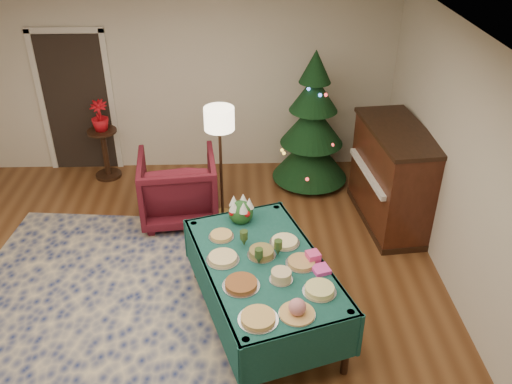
{
  "coord_description": "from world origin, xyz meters",
  "views": [
    {
      "loc": [
        0.74,
        -3.99,
        4.0
      ],
      "look_at": [
        0.92,
        1.05,
        0.95
      ],
      "focal_mm": 38.0,
      "sensor_mm": 36.0,
      "label": 1
    }
  ],
  "objects_px": {
    "floor_lamp": "(219,126)",
    "gift_box": "(313,257)",
    "armchair": "(178,184)",
    "side_table": "(106,154)",
    "piano": "(392,178)",
    "potted_plant": "(100,122)",
    "buffet_table": "(263,275)",
    "christmas_tree": "(312,127)"
  },
  "relations": [
    {
      "from": "floor_lamp",
      "to": "gift_box",
      "type": "bearing_deg",
      "value": -64.95
    },
    {
      "from": "armchair",
      "to": "side_table",
      "type": "xyz_separation_m",
      "value": [
        -1.17,
        1.14,
        -0.13
      ]
    },
    {
      "from": "armchair",
      "to": "piano",
      "type": "height_order",
      "value": "piano"
    },
    {
      "from": "potted_plant",
      "to": "piano",
      "type": "bearing_deg",
      "value": -18.55
    },
    {
      "from": "armchair",
      "to": "floor_lamp",
      "type": "bearing_deg",
      "value": 175.61
    },
    {
      "from": "side_table",
      "to": "potted_plant",
      "type": "relative_size",
      "value": 1.69
    },
    {
      "from": "armchair",
      "to": "potted_plant",
      "type": "bearing_deg",
      "value": -50.13
    },
    {
      "from": "buffet_table",
      "to": "christmas_tree",
      "type": "bearing_deg",
      "value": 74.04
    },
    {
      "from": "buffet_table",
      "to": "floor_lamp",
      "type": "relative_size",
      "value": 1.43
    },
    {
      "from": "buffet_table",
      "to": "piano",
      "type": "distance_m",
      "value": 2.47
    },
    {
      "from": "gift_box",
      "to": "piano",
      "type": "height_order",
      "value": "piano"
    },
    {
      "from": "potted_plant",
      "to": "christmas_tree",
      "type": "bearing_deg",
      "value": -5.17
    },
    {
      "from": "buffet_table",
      "to": "piano",
      "type": "xyz_separation_m",
      "value": [
        1.71,
        1.79,
        0.03
      ]
    },
    {
      "from": "buffet_table",
      "to": "potted_plant",
      "type": "xyz_separation_m",
      "value": [
        -2.18,
        3.09,
        0.27
      ]
    },
    {
      "from": "floor_lamp",
      "to": "side_table",
      "type": "bearing_deg",
      "value": 147.11
    },
    {
      "from": "armchair",
      "to": "buffet_table",
      "type": "bearing_deg",
      "value": 111.2
    },
    {
      "from": "buffet_table",
      "to": "side_table",
      "type": "xyz_separation_m",
      "value": [
        -2.18,
        3.09,
        -0.24
      ]
    },
    {
      "from": "buffet_table",
      "to": "floor_lamp",
      "type": "height_order",
      "value": "floor_lamp"
    },
    {
      "from": "armchair",
      "to": "floor_lamp",
      "type": "xyz_separation_m",
      "value": [
        0.56,
        0.02,
        0.8
      ]
    },
    {
      "from": "side_table",
      "to": "christmas_tree",
      "type": "relative_size",
      "value": 0.38
    },
    {
      "from": "buffet_table",
      "to": "floor_lamp",
      "type": "xyz_separation_m",
      "value": [
        -0.45,
        1.97,
        0.69
      ]
    },
    {
      "from": "piano",
      "to": "gift_box",
      "type": "bearing_deg",
      "value": -124.73
    },
    {
      "from": "buffet_table",
      "to": "armchair",
      "type": "xyz_separation_m",
      "value": [
        -1.01,
        1.96,
        -0.11
      ]
    },
    {
      "from": "potted_plant",
      "to": "piano",
      "type": "xyz_separation_m",
      "value": [
        3.89,
        -1.3,
        -0.24
      ]
    },
    {
      "from": "buffet_table",
      "to": "piano",
      "type": "relative_size",
      "value": 1.4
    },
    {
      "from": "armchair",
      "to": "potted_plant",
      "type": "relative_size",
      "value": 2.22
    },
    {
      "from": "gift_box",
      "to": "potted_plant",
      "type": "distance_m",
      "value": 4.07
    },
    {
      "from": "side_table",
      "to": "christmas_tree",
      "type": "bearing_deg",
      "value": -5.17
    },
    {
      "from": "potted_plant",
      "to": "armchair",
      "type": "bearing_deg",
      "value": -44.1
    },
    {
      "from": "floor_lamp",
      "to": "piano",
      "type": "relative_size",
      "value": 0.98
    },
    {
      "from": "side_table",
      "to": "armchair",
      "type": "bearing_deg",
      "value": -44.1
    },
    {
      "from": "gift_box",
      "to": "floor_lamp",
      "type": "relative_size",
      "value": 0.08
    },
    {
      "from": "buffet_table",
      "to": "side_table",
      "type": "bearing_deg",
      "value": 125.17
    },
    {
      "from": "gift_box",
      "to": "floor_lamp",
      "type": "distance_m",
      "value": 2.23
    },
    {
      "from": "gift_box",
      "to": "armchair",
      "type": "xyz_separation_m",
      "value": [
        -1.48,
        1.95,
        -0.31
      ]
    },
    {
      "from": "floor_lamp",
      "to": "christmas_tree",
      "type": "relative_size",
      "value": 0.78
    },
    {
      "from": "side_table",
      "to": "gift_box",
      "type": "bearing_deg",
      "value": -49.36
    },
    {
      "from": "piano",
      "to": "side_table",
      "type": "bearing_deg",
      "value": 161.45
    },
    {
      "from": "potted_plant",
      "to": "piano",
      "type": "relative_size",
      "value": 0.28
    },
    {
      "from": "side_table",
      "to": "piano",
      "type": "height_order",
      "value": "piano"
    },
    {
      "from": "buffet_table",
      "to": "christmas_tree",
      "type": "xyz_separation_m",
      "value": [
        0.81,
        2.82,
        0.28
      ]
    },
    {
      "from": "side_table",
      "to": "christmas_tree",
      "type": "height_order",
      "value": "christmas_tree"
    }
  ]
}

